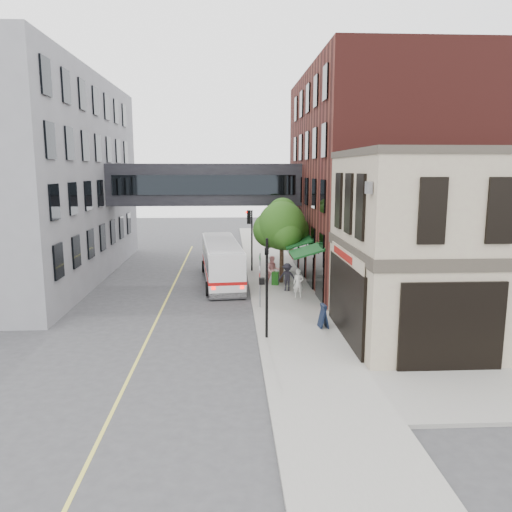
{
  "coord_description": "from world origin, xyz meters",
  "views": [
    {
      "loc": [
        -1.2,
        -19.43,
        7.63
      ],
      "look_at": [
        0.08,
        4.94,
        3.36
      ],
      "focal_mm": 35.0,
      "sensor_mm": 36.0,
      "label": 1
    }
  ],
  "objects": [
    {
      "name": "skyway_bridge",
      "position": [
        -3.0,
        18.0,
        6.5
      ],
      "size": [
        14.0,
        3.18,
        3.0
      ],
      "color": "black",
      "rests_on": "ground"
    },
    {
      "name": "pedestrian_a",
      "position": [
        2.78,
        8.97,
        0.99
      ],
      "size": [
        0.65,
        0.46,
        1.69
      ],
      "primitive_type": "imported",
      "rotation": [
        0.0,
        0.0,
        -0.09
      ],
      "color": "silver",
      "rests_on": "sidewalk_main"
    },
    {
      "name": "bus",
      "position": [
        -1.8,
        13.98,
        1.53
      ],
      "size": [
        3.15,
        10.33,
        2.74
      ],
      "color": "white",
      "rests_on": "ground"
    },
    {
      "name": "street_tree",
      "position": [
        2.19,
        13.22,
        3.91
      ],
      "size": [
        3.8,
        3.2,
        5.6
      ],
      "color": "#382619",
      "rests_on": "sidewalk_main"
    },
    {
      "name": "sandwich_board",
      "position": [
        3.21,
        3.29,
        0.72
      ],
      "size": [
        0.47,
        0.67,
        1.13
      ],
      "primitive_type": "cube",
      "rotation": [
        0.0,
        0.0,
        0.1
      ],
      "color": "black",
      "rests_on": "sidewalk_main"
    },
    {
      "name": "brick_building",
      "position": [
        9.98,
        15.0,
        6.99
      ],
      "size": [
        13.76,
        18.0,
        14.0
      ],
      "color": "#4C1B17",
      "rests_on": "ground"
    },
    {
      "name": "lane_marking",
      "position": [
        -5.0,
        10.0,
        0.01
      ],
      "size": [
        0.12,
        40.0,
        0.01
      ],
      "primitive_type": "cube",
      "color": "#D8CC4C",
      "rests_on": "ground"
    },
    {
      "name": "pedestrian_b",
      "position": [
        1.56,
        12.43,
        1.09
      ],
      "size": [
        0.92,
        0.72,
        1.88
      ],
      "primitive_type": "imported",
      "rotation": [
        0.0,
        0.0,
        -0.01
      ],
      "color": "pink",
      "rests_on": "sidewalk_main"
    },
    {
      "name": "pedestrian_c",
      "position": [
        2.31,
        10.65,
        1.02
      ],
      "size": [
        1.23,
        0.86,
        1.73
      ],
      "primitive_type": "imported",
      "rotation": [
        0.0,
        0.0,
        -0.2
      ],
      "color": "black",
      "rests_on": "sidewalk_main"
    },
    {
      "name": "sidewalk_main",
      "position": [
        2.0,
        14.0,
        0.07
      ],
      "size": [
        4.0,
        60.0,
        0.15
      ],
      "primitive_type": "cube",
      "color": "gray",
      "rests_on": "ground"
    },
    {
      "name": "traffic_signal_near",
      "position": [
        0.37,
        2.0,
        2.98
      ],
      "size": [
        0.44,
        0.22,
        4.6
      ],
      "color": "black",
      "rests_on": "sidewalk_main"
    },
    {
      "name": "corner_building",
      "position": [
        8.97,
        2.0,
        4.21
      ],
      "size": [
        10.19,
        8.12,
        8.45
      ],
      "color": "tan",
      "rests_on": "ground"
    },
    {
      "name": "street_sign_pole",
      "position": [
        0.39,
        7.0,
        1.93
      ],
      "size": [
        0.08,
        0.75,
        3.0
      ],
      "color": "gray",
      "rests_on": "sidewalk_main"
    },
    {
      "name": "traffic_signal_far",
      "position": [
        0.26,
        17.0,
        3.34
      ],
      "size": [
        0.53,
        0.28,
        4.5
      ],
      "color": "black",
      "rests_on": "sidewalk_main"
    },
    {
      "name": "ground",
      "position": [
        0.0,
        0.0,
        0.0
      ],
      "size": [
        120.0,
        120.0,
        0.0
      ],
      "primitive_type": "plane",
      "color": "#38383A",
      "rests_on": "ground"
    },
    {
      "name": "newspaper_box",
      "position": [
        1.72,
        12.27,
        0.58
      ],
      "size": [
        0.52,
        0.49,
        0.86
      ],
      "primitive_type": "cube",
      "rotation": [
        0.0,
        0.0,
        -0.27
      ],
      "color": "#165212",
      "rests_on": "sidewalk_main"
    }
  ]
}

